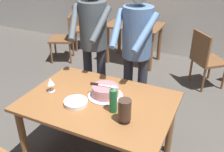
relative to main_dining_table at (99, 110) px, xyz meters
name	(u,v)px	position (x,y,z in m)	size (l,w,h in m)	color
main_dining_table	(99,110)	(0.00, 0.00, 0.00)	(1.41, 0.98, 0.75)	brown
cake_on_platter	(105,92)	(0.03, 0.09, 0.16)	(0.34, 0.34, 0.11)	silver
cake_knife	(98,85)	(-0.05, 0.08, 0.23)	(0.27, 0.06, 0.02)	silver
plate_stack	(76,102)	(-0.16, -0.15, 0.13)	(0.22, 0.22, 0.04)	white
wine_glass_near	(50,82)	(-0.51, -0.05, 0.21)	(0.08, 0.08, 0.14)	silver
water_bottle	(113,100)	(0.20, -0.10, 0.23)	(0.07, 0.07, 0.25)	#1E6B38
hurricane_lamp	(125,111)	(0.34, -0.19, 0.22)	(0.11, 0.11, 0.21)	black
person_cutting_cake	(136,46)	(0.10, 0.70, 0.44)	(0.47, 0.56, 1.72)	#2D2D38
person_standing_beside	(93,38)	(-0.45, 0.73, 0.44)	(0.46, 0.57, 1.72)	#2D2D38
background_table	(134,33)	(-0.60, 2.55, -0.06)	(1.00, 0.70, 0.74)	brown
background_chair_0	(206,58)	(0.75, 2.11, -0.15)	(0.62, 0.62, 0.90)	brown
background_chair_1	(83,25)	(-1.88, 2.82, -0.15)	(0.61, 0.61, 0.90)	brown
background_chair_3	(65,36)	(-1.82, 2.04, -0.15)	(0.58, 0.58, 0.90)	brown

